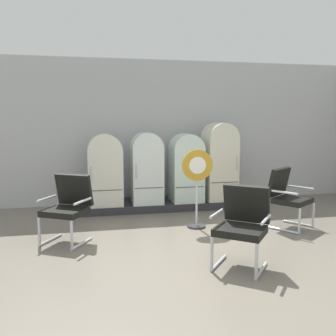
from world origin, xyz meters
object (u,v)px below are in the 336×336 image
Objects in this scene: armchair_center at (242,221)px; sign_stand at (197,187)px; armchair_right at (287,194)px; refrigerator_3 at (219,159)px; armchair_left at (68,204)px; refrigerator_0 at (105,168)px; refrigerator_2 at (186,166)px; refrigerator_1 at (147,166)px.

armchair_center is 1.77m from sign_stand.
sign_stand is (-1.53, 0.30, 0.12)m from armchair_right.
armchair_right is at bearing -71.10° from refrigerator_3.
armchair_left and armchair_center have the same top height.
armchair_left is 0.76× the size of sign_stand.
sign_stand is (1.49, -1.45, -0.20)m from refrigerator_0.
refrigerator_3 is at bearing 108.90° from armchair_right.
refrigerator_3 is at bearing 57.87° from sign_stand.
armchair_right is at bearing -52.63° from refrigerator_2.
refrigerator_2 is 1.48m from sign_stand.
armchair_center is (-0.11, -3.22, -0.31)m from refrigerator_2.
refrigerator_0 is 1.01× the size of refrigerator_2.
sign_stand reaches higher than armchair_right.
refrigerator_2 is at bearing 2.29° from refrigerator_1.
armchair_left is 1.00× the size of armchair_right.
refrigerator_0 is at bearing 135.79° from sign_stand.
refrigerator_1 is 1.41× the size of armchair_left.
armchair_center is at bearing -104.59° from refrigerator_3.
refrigerator_0 reaches higher than armchair_left.
refrigerator_1 is 1.58m from refrigerator_3.
refrigerator_0 is at bearing 149.91° from armchair_right.
refrigerator_1 is 3.29m from armchair_center.
refrigerator_0 reaches higher than armchair_center.
refrigerator_2 reaches higher than armchair_center.
refrigerator_3 reaches higher than armchair_left.
refrigerator_2 is 1.05× the size of sign_stand.
sign_stand reaches higher than armchair_center.
refrigerator_1 reaches higher than armchair_right.
refrigerator_3 is at bearing 1.08° from refrigerator_2.
refrigerator_0 is at bearing 178.11° from refrigerator_1.
refrigerator_3 is 1.21× the size of sign_stand.
armchair_left is 2.64m from armchair_center.
sign_stand is (-0.08, 1.76, 0.12)m from armchair_center.
sign_stand is (0.65, -1.42, -0.21)m from refrigerator_1.
refrigerator_2 is at bearing 127.37° from armchair_right.
sign_stand is (-0.19, -1.46, -0.19)m from refrigerator_2.
refrigerator_2 is 0.75m from refrigerator_3.
armchair_left is (-3.04, -1.78, -0.44)m from refrigerator_3.
refrigerator_1 is 0.84m from refrigerator_2.
sign_stand is (2.12, 0.31, 0.12)m from armchair_left.
refrigerator_0 is 3.59m from armchair_center.
refrigerator_2 is (1.68, 0.01, -0.00)m from refrigerator_0.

